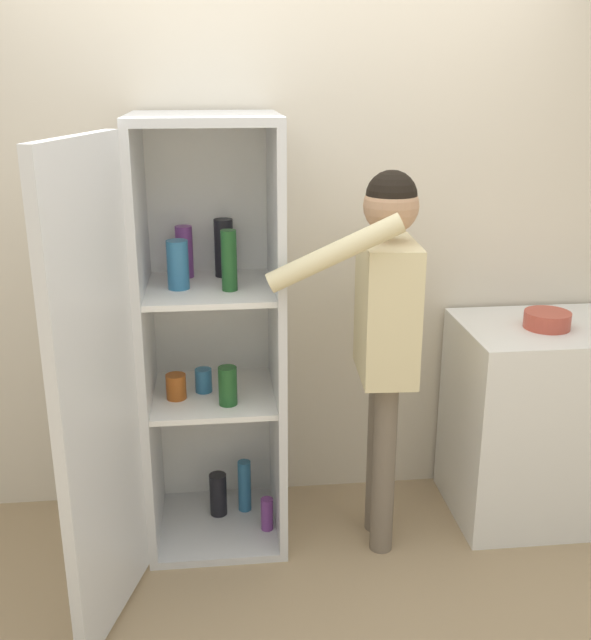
% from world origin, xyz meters
% --- Properties ---
extents(ground_plane, '(12.00, 12.00, 0.00)m').
position_xyz_m(ground_plane, '(0.00, 0.00, 0.00)').
color(ground_plane, tan).
extents(wall_back, '(7.00, 0.06, 2.55)m').
position_xyz_m(wall_back, '(0.00, 0.98, 1.27)').
color(wall_back, beige).
rests_on(wall_back, ground_plane).
extents(refrigerator, '(0.80, 1.15, 1.84)m').
position_xyz_m(refrigerator, '(-0.42, 0.56, 0.92)').
color(refrigerator, silver).
rests_on(refrigerator, ground_plane).
extents(person, '(0.63, 0.51, 1.64)m').
position_xyz_m(person, '(0.38, 0.48, 1.06)').
color(person, '#726656').
rests_on(person, ground_plane).
extents(counter, '(0.79, 0.60, 0.93)m').
position_xyz_m(counter, '(1.17, 0.63, 0.46)').
color(counter, white).
rests_on(counter, ground_plane).
extents(bowl, '(0.20, 0.20, 0.07)m').
position_xyz_m(bowl, '(1.14, 0.60, 0.97)').
color(bowl, '#B24738').
rests_on(bowl, counter).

